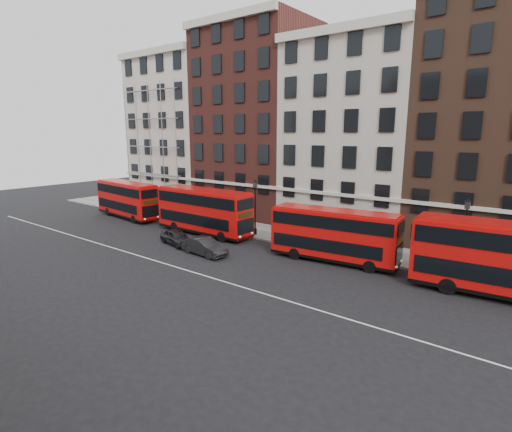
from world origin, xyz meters
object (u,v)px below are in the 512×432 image
Objects in this scene: bus_c at (333,234)px; bus_d at (511,260)px; car_rear at (177,237)px; bus_a at (127,199)px; car_front at (204,246)px; bus_b at (203,210)px.

bus_d is (11.56, 0.00, 0.28)m from bus_c.
bus_a is at bearing 84.87° from car_rear.
bus_a is 2.56× the size of car_rear.
car_front is (-9.11, -4.82, -1.50)m from bus_c.
bus_d reaches higher than car_front.
bus_a is at bearing 173.68° from bus_c.
car_front is (4.89, -4.82, -1.69)m from bus_b.
car_front is at bearing -9.65° from bus_a.
bus_c is (26.54, -0.01, -0.05)m from bus_a.
bus_a is 38.09m from bus_d.
bus_c is 10.42m from car_front.
bus_d is 25.17m from car_rear.
bus_b reaches higher than car_rear.
bus_d is at bearing 5.83° from bus_a.
bus_b is 1.07× the size of bus_c.
bus_a is 1.02× the size of bus_c.
bus_c is 2.51× the size of car_rear.
bus_c is at bearing 0.17° from bus_b.
bus_c is 2.33× the size of car_front.
car_front is (4.08, -0.63, 0.03)m from car_rear.
bus_d is (25.56, -0.00, 0.08)m from bus_b.
bus_b is 2.49× the size of car_front.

